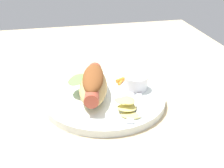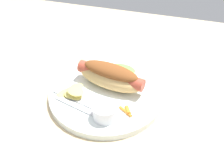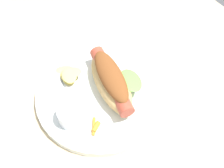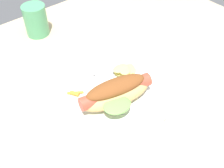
{
  "view_description": "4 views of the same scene",
  "coord_description": "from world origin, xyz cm",
  "px_view_note": "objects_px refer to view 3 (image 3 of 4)",
  "views": [
    {
      "loc": [
        -63.18,
        12.89,
        35.32
      ],
      "look_at": [
        -3.87,
        -0.16,
        4.97
      ],
      "focal_mm": 50.11,
      "sensor_mm": 36.0,
      "label": 1
    },
    {
      "loc": [
        12.63,
        -51.24,
        51.18
      ],
      "look_at": [
        -1.63,
        2.04,
        3.73
      ],
      "focal_mm": 50.18,
      "sensor_mm": 36.0,
      "label": 2
    },
    {
      "loc": [
        25.92,
        -15.44,
        51.68
      ],
      "look_at": [
        -1.37,
        3.26,
        4.99
      ],
      "focal_mm": 46.14,
      "sensor_mm": 36.0,
      "label": 3
    },
    {
      "loc": [
        24.7,
        34.65,
        47.48
      ],
      "look_at": [
        -2.94,
        1.77,
        5.25
      ],
      "focal_mm": 44.33,
      "sensor_mm": 36.0,
      "label": 4
    }
  ],
  "objects_px": {
    "hot_dog": "(111,80)",
    "sauce_ramekin": "(72,115)",
    "knife": "(69,88)",
    "plate": "(100,95)",
    "carrot_garnish": "(95,127)",
    "chips_pile": "(69,74)",
    "fork": "(62,95)"
  },
  "relations": [
    {
      "from": "hot_dog",
      "to": "carrot_garnish",
      "type": "relative_size",
      "value": 5.02
    },
    {
      "from": "chips_pile",
      "to": "carrot_garnish",
      "type": "bearing_deg",
      "value": -7.92
    },
    {
      "from": "sauce_ramekin",
      "to": "fork",
      "type": "relative_size",
      "value": 0.38
    },
    {
      "from": "knife",
      "to": "sauce_ramekin",
      "type": "bearing_deg",
      "value": -8.77
    },
    {
      "from": "hot_dog",
      "to": "knife",
      "type": "distance_m",
      "value": 0.09
    },
    {
      "from": "fork",
      "to": "knife",
      "type": "relative_size",
      "value": 0.9
    },
    {
      "from": "hot_dog",
      "to": "chips_pile",
      "type": "xyz_separation_m",
      "value": [
        -0.08,
        -0.06,
        -0.02
      ]
    },
    {
      "from": "chips_pile",
      "to": "knife",
      "type": "bearing_deg",
      "value": -29.14
    },
    {
      "from": "hot_dog",
      "to": "sauce_ramekin",
      "type": "xyz_separation_m",
      "value": [
        0.02,
        -0.1,
        -0.01
      ]
    },
    {
      "from": "plate",
      "to": "knife",
      "type": "relative_size",
      "value": 1.73
    },
    {
      "from": "plate",
      "to": "sauce_ramekin",
      "type": "xyz_separation_m",
      "value": [
        0.02,
        -0.08,
        0.02
      ]
    },
    {
      "from": "plate",
      "to": "carrot_garnish",
      "type": "relative_size",
      "value": 7.89
    },
    {
      "from": "plate",
      "to": "knife",
      "type": "height_order",
      "value": "knife"
    },
    {
      "from": "hot_dog",
      "to": "knife",
      "type": "relative_size",
      "value": 1.1
    },
    {
      "from": "fork",
      "to": "knife",
      "type": "xyz_separation_m",
      "value": [
        -0.01,
        0.02,
        -0.0
      ]
    },
    {
      "from": "sauce_ramekin",
      "to": "chips_pile",
      "type": "height_order",
      "value": "sauce_ramekin"
    },
    {
      "from": "hot_dog",
      "to": "chips_pile",
      "type": "height_order",
      "value": "hot_dog"
    },
    {
      "from": "hot_dog",
      "to": "fork",
      "type": "bearing_deg",
      "value": -103.32
    },
    {
      "from": "hot_dog",
      "to": "plate",
      "type": "bearing_deg",
      "value": -90.68
    },
    {
      "from": "plate",
      "to": "carrot_garnish",
      "type": "height_order",
      "value": "carrot_garnish"
    },
    {
      "from": "sauce_ramekin",
      "to": "knife",
      "type": "bearing_deg",
      "value": 155.24
    },
    {
      "from": "sauce_ramekin",
      "to": "chips_pile",
      "type": "relative_size",
      "value": 0.72
    },
    {
      "from": "sauce_ramekin",
      "to": "chips_pile",
      "type": "bearing_deg",
      "value": 153.97
    },
    {
      "from": "hot_dog",
      "to": "fork",
      "type": "height_order",
      "value": "hot_dog"
    },
    {
      "from": "hot_dog",
      "to": "knife",
      "type": "bearing_deg",
      "value": -113.11
    },
    {
      "from": "plate",
      "to": "carrot_garnish",
      "type": "bearing_deg",
      "value": -39.8
    },
    {
      "from": "knife",
      "to": "carrot_garnish",
      "type": "bearing_deg",
      "value": 13.81
    },
    {
      "from": "plate",
      "to": "fork",
      "type": "distance_m",
      "value": 0.08
    },
    {
      "from": "fork",
      "to": "chips_pile",
      "type": "bearing_deg",
      "value": 150.14
    },
    {
      "from": "sauce_ramekin",
      "to": "fork",
      "type": "bearing_deg",
      "value": 170.86
    },
    {
      "from": "plate",
      "to": "chips_pile",
      "type": "xyz_separation_m",
      "value": [
        -0.07,
        -0.03,
        0.02
      ]
    },
    {
      "from": "hot_dog",
      "to": "chips_pile",
      "type": "bearing_deg",
      "value": -131.02
    }
  ]
}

